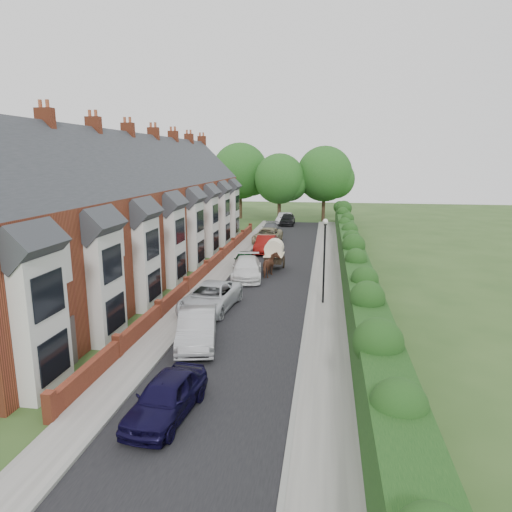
{
  "coord_description": "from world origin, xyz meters",
  "views": [
    {
      "loc": [
        3.44,
        -22.4,
        8.55
      ],
      "look_at": [
        -1.11,
        6.95,
        2.2
      ],
      "focal_mm": 32.0,
      "sensor_mm": 36.0,
      "label": 1
    }
  ],
  "objects_px": {
    "car_beige": "(267,236)",
    "car_black": "(288,219)",
    "car_silver_b": "(210,297)",
    "car_red": "(266,244)",
    "car_grey": "(270,228)",
    "car_navy": "(166,397)",
    "horse_cart": "(274,252)",
    "car_green": "(244,260)",
    "car_silver_a": "(197,328)",
    "car_white": "(247,268)",
    "lamppost": "(324,251)",
    "horse": "(271,265)"
  },
  "relations": [
    {
      "from": "car_beige",
      "to": "car_black",
      "type": "relative_size",
      "value": 1.18
    },
    {
      "from": "car_beige",
      "to": "car_grey",
      "type": "relative_size",
      "value": 1.24
    },
    {
      "from": "lamppost",
      "to": "car_green",
      "type": "bearing_deg",
      "value": 126.53
    },
    {
      "from": "car_red",
      "to": "car_black",
      "type": "bearing_deg",
      "value": 89.63
    },
    {
      "from": "lamppost",
      "to": "horse_cart",
      "type": "bearing_deg",
      "value": 115.13
    },
    {
      "from": "car_red",
      "to": "car_grey",
      "type": "distance_m",
      "value": 10.76
    },
    {
      "from": "car_silver_a",
      "to": "car_red",
      "type": "relative_size",
      "value": 1.02
    },
    {
      "from": "lamppost",
      "to": "car_green",
      "type": "relative_size",
      "value": 1.37
    },
    {
      "from": "lamppost",
      "to": "car_silver_a",
      "type": "xyz_separation_m",
      "value": [
        -5.78,
        -6.9,
        -2.5
      ]
    },
    {
      "from": "car_green",
      "to": "horse_cart",
      "type": "bearing_deg",
      "value": -13.02
    },
    {
      "from": "car_beige",
      "to": "car_black",
      "type": "xyz_separation_m",
      "value": [
        0.92,
        13.44,
        0.03
      ]
    },
    {
      "from": "car_green",
      "to": "horse",
      "type": "distance_m",
      "value": 3.5
    },
    {
      "from": "car_beige",
      "to": "horse_cart",
      "type": "bearing_deg",
      "value": -76.48
    },
    {
      "from": "lamppost",
      "to": "car_white",
      "type": "relative_size",
      "value": 0.99
    },
    {
      "from": "car_green",
      "to": "horse_cart",
      "type": "distance_m",
      "value": 2.6
    },
    {
      "from": "car_white",
      "to": "car_green",
      "type": "distance_m",
      "value": 3.38
    },
    {
      "from": "car_green",
      "to": "car_red",
      "type": "distance_m",
      "value": 6.34
    },
    {
      "from": "car_navy",
      "to": "horse_cart",
      "type": "bearing_deg",
      "value": 93.02
    },
    {
      "from": "car_silver_a",
      "to": "horse_cart",
      "type": "xyz_separation_m",
      "value": [
        1.88,
        15.21,
        0.58
      ]
    },
    {
      "from": "car_grey",
      "to": "horse",
      "type": "xyz_separation_m",
      "value": [
        2.46,
        -19.46,
        0.22
      ]
    },
    {
      "from": "car_white",
      "to": "car_grey",
      "type": "bearing_deg",
      "value": 84.3
    },
    {
      "from": "car_red",
      "to": "horse",
      "type": "xyz_separation_m",
      "value": [
        1.54,
        -8.74,
        0.07
      ]
    },
    {
      "from": "car_grey",
      "to": "car_green",
      "type": "bearing_deg",
      "value": -90.56
    },
    {
      "from": "lamppost",
      "to": "horse_cart",
      "type": "height_order",
      "value": "lamppost"
    },
    {
      "from": "car_white",
      "to": "car_black",
      "type": "bearing_deg",
      "value": 80.9
    },
    {
      "from": "car_black",
      "to": "lamppost",
      "type": "bearing_deg",
      "value": -81.69
    },
    {
      "from": "car_white",
      "to": "car_beige",
      "type": "xyz_separation_m",
      "value": [
        -0.36,
        14.48,
        0.0
      ]
    },
    {
      "from": "car_red",
      "to": "car_green",
      "type": "bearing_deg",
      "value": -97.48
    },
    {
      "from": "car_beige",
      "to": "car_black",
      "type": "distance_m",
      "value": 13.47
    },
    {
      "from": "car_silver_b",
      "to": "car_black",
      "type": "xyz_separation_m",
      "value": [
        1.4,
        35.23,
        0.02
      ]
    },
    {
      "from": "car_grey",
      "to": "car_black",
      "type": "bearing_deg",
      "value": 79.41
    },
    {
      "from": "car_navy",
      "to": "car_green",
      "type": "distance_m",
      "value": 21.68
    },
    {
      "from": "car_white",
      "to": "horse_cart",
      "type": "height_order",
      "value": "horse_cart"
    },
    {
      "from": "car_navy",
      "to": "car_green",
      "type": "xyz_separation_m",
      "value": [
        -1.29,
        21.64,
        -0.07
      ]
    },
    {
      "from": "car_red",
      "to": "horse",
      "type": "distance_m",
      "value": 8.87
    },
    {
      "from": "horse_cart",
      "to": "car_white",
      "type": "bearing_deg",
      "value": -119.16
    },
    {
      "from": "car_navy",
      "to": "horse",
      "type": "distance_m",
      "value": 19.21
    },
    {
      "from": "car_green",
      "to": "car_beige",
      "type": "distance_m",
      "value": 11.21
    },
    {
      "from": "car_navy",
      "to": "horse_cart",
      "type": "distance_m",
      "value": 21.39
    },
    {
      "from": "car_silver_b",
      "to": "car_white",
      "type": "bearing_deg",
      "value": 89.18
    },
    {
      "from": "car_silver_b",
      "to": "car_black",
      "type": "relative_size",
      "value": 1.2
    },
    {
      "from": "car_silver_a",
      "to": "car_silver_b",
      "type": "relative_size",
      "value": 0.88
    },
    {
      "from": "car_black",
      "to": "car_beige",
      "type": "bearing_deg",
      "value": -94.17
    },
    {
      "from": "car_silver_a",
      "to": "car_beige",
      "type": "bearing_deg",
      "value": 77.7
    },
    {
      "from": "car_white",
      "to": "car_black",
      "type": "xyz_separation_m",
      "value": [
        0.56,
        27.92,
        0.03
      ]
    },
    {
      "from": "car_white",
      "to": "car_red",
      "type": "distance_m",
      "value": 9.55
    },
    {
      "from": "car_black",
      "to": "horse_cart",
      "type": "bearing_deg",
      "value": -87.71
    },
    {
      "from": "car_green",
      "to": "car_grey",
      "type": "distance_m",
      "value": 16.99
    },
    {
      "from": "car_black",
      "to": "car_silver_a",
      "type": "bearing_deg",
      "value": -91.35
    },
    {
      "from": "horse_cart",
      "to": "car_silver_a",
      "type": "bearing_deg",
      "value": -97.05
    }
  ]
}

